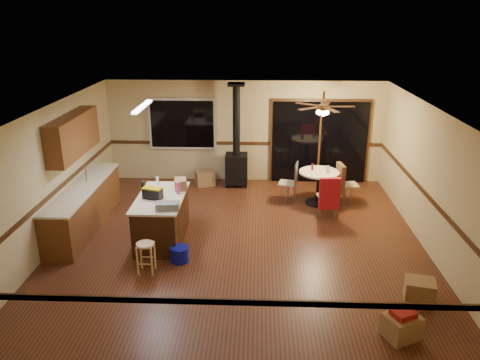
# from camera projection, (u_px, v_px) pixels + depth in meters

# --- Properties ---
(floor) EXTENTS (7.00, 7.00, 0.00)m
(floor) POSITION_uv_depth(u_px,v_px,m) (239.00, 241.00, 9.11)
(floor) COLOR #4B2414
(floor) RESTS_ON ground
(ceiling) EXTENTS (7.00, 7.00, 0.00)m
(ceiling) POSITION_uv_depth(u_px,v_px,m) (239.00, 109.00, 8.22)
(ceiling) COLOR silver
(ceiling) RESTS_ON ground
(wall_back) EXTENTS (7.00, 0.00, 7.00)m
(wall_back) POSITION_uv_depth(u_px,v_px,m) (245.00, 132.00, 11.95)
(wall_back) COLOR tan
(wall_back) RESTS_ON ground
(wall_front) EXTENTS (7.00, 0.00, 7.00)m
(wall_front) POSITION_uv_depth(u_px,v_px,m) (227.00, 280.00, 5.38)
(wall_front) COLOR tan
(wall_front) RESTS_ON ground
(wall_left) EXTENTS (0.00, 7.00, 7.00)m
(wall_left) POSITION_uv_depth(u_px,v_px,m) (54.00, 175.00, 8.80)
(wall_left) COLOR tan
(wall_left) RESTS_ON ground
(wall_right) EXTENTS (0.00, 7.00, 7.00)m
(wall_right) POSITION_uv_depth(u_px,v_px,m) (431.00, 181.00, 8.54)
(wall_right) COLOR tan
(wall_right) RESTS_ON ground
(chair_rail) EXTENTS (7.00, 7.00, 0.08)m
(chair_rail) POSITION_uv_depth(u_px,v_px,m) (239.00, 193.00, 8.77)
(chair_rail) COLOR #3D220F
(chair_rail) RESTS_ON ground
(window) EXTENTS (1.72, 0.10, 1.32)m
(window) POSITION_uv_depth(u_px,v_px,m) (182.00, 124.00, 11.90)
(window) COLOR black
(window) RESTS_ON ground
(sliding_door) EXTENTS (2.52, 0.10, 2.10)m
(sliding_door) POSITION_uv_depth(u_px,v_px,m) (319.00, 143.00, 11.92)
(sliding_door) COLOR black
(sliding_door) RESTS_ON ground
(lower_cabinets) EXTENTS (0.60, 3.00, 0.86)m
(lower_cabinets) POSITION_uv_depth(u_px,v_px,m) (84.00, 208.00, 9.56)
(lower_cabinets) COLOR brown
(lower_cabinets) RESTS_ON ground
(countertop) EXTENTS (0.64, 3.04, 0.04)m
(countertop) POSITION_uv_depth(u_px,v_px,m) (82.00, 187.00, 9.40)
(countertop) COLOR beige
(countertop) RESTS_ON lower_cabinets
(upper_cabinets) EXTENTS (0.35, 2.00, 0.80)m
(upper_cabinets) POSITION_uv_depth(u_px,v_px,m) (73.00, 135.00, 9.25)
(upper_cabinets) COLOR brown
(upper_cabinets) RESTS_ON ground
(kitchen_island) EXTENTS (0.88, 1.68, 0.90)m
(kitchen_island) POSITION_uv_depth(u_px,v_px,m) (162.00, 218.00, 9.02)
(kitchen_island) COLOR #341B0D
(kitchen_island) RESTS_ON ground
(wood_stove) EXTENTS (0.55, 0.50, 2.52)m
(wood_stove) POSITION_uv_depth(u_px,v_px,m) (236.00, 158.00, 11.73)
(wood_stove) COLOR black
(wood_stove) RESTS_ON ground
(ceiling_fan) EXTENTS (0.24, 0.24, 0.55)m
(ceiling_fan) POSITION_uv_depth(u_px,v_px,m) (323.00, 109.00, 10.12)
(ceiling_fan) COLOR brown
(ceiling_fan) RESTS_ON ceiling
(fluorescent_strip) EXTENTS (0.10, 1.20, 0.04)m
(fluorescent_strip) POSITION_uv_depth(u_px,v_px,m) (142.00, 107.00, 8.59)
(fluorescent_strip) COLOR white
(fluorescent_strip) RESTS_ON ceiling
(toolbox_grey) EXTENTS (0.43, 0.26, 0.13)m
(toolbox_grey) POSITION_uv_depth(u_px,v_px,m) (168.00, 206.00, 8.28)
(toolbox_grey) COLOR slate
(toolbox_grey) RESTS_ON kitchen_island
(toolbox_black) EXTENTS (0.39, 0.28, 0.19)m
(toolbox_black) POSITION_uv_depth(u_px,v_px,m) (153.00, 194.00, 8.75)
(toolbox_black) COLOR black
(toolbox_black) RESTS_ON kitchen_island
(toolbox_yellow_lid) EXTENTS (0.39, 0.28, 0.03)m
(toolbox_yellow_lid) POSITION_uv_depth(u_px,v_px,m) (152.00, 188.00, 8.71)
(toolbox_yellow_lid) COLOR gold
(toolbox_yellow_lid) RESTS_ON toolbox_black
(box_on_island) EXTENTS (0.29, 0.36, 0.21)m
(box_on_island) POSITION_uv_depth(u_px,v_px,m) (180.00, 184.00, 9.21)
(box_on_island) COLOR olive
(box_on_island) RESTS_ON kitchen_island
(bottle_dark) EXTENTS (0.10, 0.10, 0.29)m
(bottle_dark) POSITION_uv_depth(u_px,v_px,m) (144.00, 189.00, 8.86)
(bottle_dark) COLOR black
(bottle_dark) RESTS_ON kitchen_island
(bottle_pink) EXTENTS (0.09, 0.09, 0.24)m
(bottle_pink) POSITION_uv_depth(u_px,v_px,m) (178.00, 188.00, 8.96)
(bottle_pink) COLOR #D84C8C
(bottle_pink) RESTS_ON kitchen_island
(bottle_white) EXTENTS (0.07, 0.07, 0.17)m
(bottle_white) POSITION_uv_depth(u_px,v_px,m) (157.00, 181.00, 9.42)
(bottle_white) COLOR white
(bottle_white) RESTS_ON kitchen_island
(bar_stool) EXTENTS (0.37, 0.37, 0.55)m
(bar_stool) POSITION_uv_depth(u_px,v_px,m) (146.00, 258.00, 7.93)
(bar_stool) COLOR tan
(bar_stool) RESTS_ON floor
(blue_bucket) EXTENTS (0.40, 0.40, 0.28)m
(blue_bucket) POSITION_uv_depth(u_px,v_px,m) (180.00, 254.00, 8.33)
(blue_bucket) COLOR #0B12A1
(blue_bucket) RESTS_ON floor
(dining_table) EXTENTS (0.91, 0.91, 0.78)m
(dining_table) POSITION_uv_depth(u_px,v_px,m) (319.00, 182.00, 10.70)
(dining_table) COLOR black
(dining_table) RESTS_ON ground
(glass_red) EXTENTS (0.06, 0.06, 0.15)m
(glass_red) POSITION_uv_depth(u_px,v_px,m) (312.00, 167.00, 10.69)
(glass_red) COLOR #590C14
(glass_red) RESTS_ON dining_table
(glass_cream) EXTENTS (0.08, 0.08, 0.16)m
(glass_cream) POSITION_uv_depth(u_px,v_px,m) (328.00, 169.00, 10.53)
(glass_cream) COLOR beige
(glass_cream) RESTS_ON dining_table
(chair_left) EXTENTS (0.48, 0.47, 0.51)m
(chair_left) POSITION_uv_depth(u_px,v_px,m) (292.00, 178.00, 10.78)
(chair_left) COLOR tan
(chair_left) RESTS_ON ground
(chair_near) EXTENTS (0.46, 0.49, 0.70)m
(chair_near) POSITION_uv_depth(u_px,v_px,m) (329.00, 193.00, 9.84)
(chair_near) COLOR tan
(chair_near) RESTS_ON ground
(chair_right) EXTENTS (0.51, 0.48, 0.70)m
(chair_right) POSITION_uv_depth(u_px,v_px,m) (341.00, 179.00, 10.68)
(chair_right) COLOR tan
(chair_right) RESTS_ON ground
(box_under_window) EXTENTS (0.55, 0.50, 0.37)m
(box_under_window) POSITION_uv_depth(u_px,v_px,m) (205.00, 178.00, 11.95)
(box_under_window) COLOR olive
(box_under_window) RESTS_ON floor
(box_corner_a) EXTENTS (0.57, 0.54, 0.34)m
(box_corner_a) POSITION_uv_depth(u_px,v_px,m) (401.00, 326.00, 6.37)
(box_corner_a) COLOR olive
(box_corner_a) RESTS_ON floor
(box_corner_b) EXTENTS (0.51, 0.46, 0.35)m
(box_corner_b) POSITION_uv_depth(u_px,v_px,m) (419.00, 291.00, 7.17)
(box_corner_b) COLOR olive
(box_corner_b) RESTS_ON floor
(box_small_red) EXTENTS (0.37, 0.35, 0.08)m
(box_small_red) POSITION_uv_depth(u_px,v_px,m) (403.00, 313.00, 6.30)
(box_small_red) COLOR maroon
(box_small_red) RESTS_ON box_corner_a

